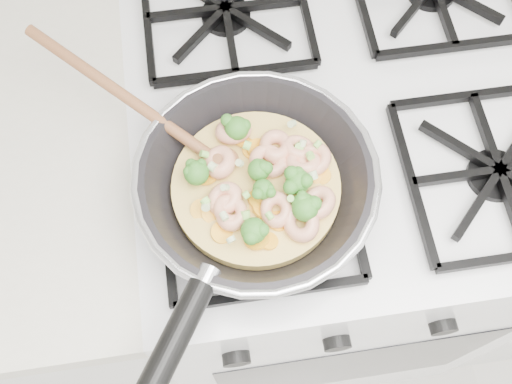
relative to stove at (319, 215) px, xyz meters
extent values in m
cube|color=white|center=(0.00, 0.00, -0.01)|extent=(0.60, 0.60, 0.90)
cube|color=black|center=(0.00, -0.30, -0.01)|extent=(0.48, 0.00, 0.40)
cube|color=black|center=(0.00, 0.00, 0.45)|extent=(0.56, 0.56, 0.02)
torus|color=silver|center=(-0.15, -0.14, 0.51)|extent=(0.28, 0.28, 0.01)
cylinder|color=black|center=(-0.28, -0.34, 0.51)|extent=(0.13, 0.18, 0.03)
cylinder|color=#E8C865|center=(-0.15, -0.14, 0.48)|extent=(0.20, 0.20, 0.02)
ellipsoid|color=brown|center=(-0.19, -0.11, 0.50)|extent=(0.06, 0.05, 0.01)
cylinder|color=brown|center=(-0.29, -0.01, 0.53)|extent=(0.20, 0.18, 0.07)
torus|color=#E2A785|center=(-0.11, -0.20, 0.50)|extent=(0.06, 0.06, 0.03)
torus|color=#E2A785|center=(-0.13, -0.12, 0.50)|extent=(0.06, 0.06, 0.02)
torus|color=#E2A785|center=(-0.19, -0.16, 0.50)|extent=(0.06, 0.06, 0.02)
torus|color=#E2A785|center=(-0.13, -0.18, 0.50)|extent=(0.05, 0.05, 0.02)
torus|color=#E2A785|center=(-0.12, -0.10, 0.50)|extent=(0.06, 0.05, 0.02)
torus|color=#E2A785|center=(-0.08, -0.18, 0.50)|extent=(0.06, 0.06, 0.03)
torus|color=#E2A785|center=(-0.19, -0.11, 0.50)|extent=(0.05, 0.05, 0.03)
torus|color=#E2A785|center=(-0.08, -0.12, 0.50)|extent=(0.07, 0.07, 0.02)
torus|color=#E2A785|center=(-0.09, -0.11, 0.50)|extent=(0.06, 0.06, 0.03)
torus|color=#E2A785|center=(-0.09, -0.12, 0.50)|extent=(0.06, 0.06, 0.03)
torus|color=#E2A785|center=(-0.17, -0.07, 0.50)|extent=(0.05, 0.05, 0.03)
torus|color=#E2A785|center=(-0.18, -0.17, 0.50)|extent=(0.06, 0.06, 0.02)
torus|color=#E2A785|center=(-0.18, -0.18, 0.50)|extent=(0.05, 0.05, 0.02)
ellipsoid|color=#40842B|center=(-0.16, -0.07, 0.51)|extent=(0.04, 0.04, 0.03)
ellipsoid|color=#40842B|center=(-0.22, -0.12, 0.51)|extent=(0.04, 0.04, 0.03)
ellipsoid|color=#40842B|center=(-0.10, -0.15, 0.51)|extent=(0.04, 0.04, 0.03)
ellipsoid|color=#40842B|center=(-0.16, -0.20, 0.51)|extent=(0.04, 0.04, 0.03)
ellipsoid|color=#40842B|center=(-0.10, -0.18, 0.51)|extent=(0.04, 0.04, 0.03)
ellipsoid|color=#40842B|center=(-0.14, -0.16, 0.51)|extent=(0.03, 0.03, 0.02)
ellipsoid|color=#40842B|center=(-0.10, -0.19, 0.51)|extent=(0.04, 0.04, 0.03)
ellipsoid|color=#40842B|center=(-0.15, -0.13, 0.51)|extent=(0.03, 0.03, 0.03)
cylinder|color=#F7A81F|center=(-0.07, -0.14, 0.49)|extent=(0.03, 0.03, 0.01)
cylinder|color=#F7A81F|center=(-0.15, -0.17, 0.49)|extent=(0.03, 0.03, 0.01)
cylinder|color=#F7A81F|center=(-0.14, -0.10, 0.49)|extent=(0.03, 0.03, 0.01)
cylinder|color=#F7A81F|center=(-0.20, -0.19, 0.49)|extent=(0.04, 0.04, 0.01)
cylinder|color=#F7A81F|center=(-0.20, -0.17, 0.49)|extent=(0.03, 0.03, 0.01)
cylinder|color=#F7A81F|center=(-0.20, -0.12, 0.49)|extent=(0.03, 0.03, 0.01)
cylinder|color=#F7A81F|center=(-0.14, -0.16, 0.49)|extent=(0.04, 0.04, 0.01)
cylinder|color=#F7A81F|center=(-0.22, -0.16, 0.49)|extent=(0.03, 0.03, 0.00)
cylinder|color=#F7A81F|center=(-0.15, -0.16, 0.49)|extent=(0.04, 0.04, 0.01)
cylinder|color=#F7A81F|center=(-0.16, -0.08, 0.49)|extent=(0.03, 0.03, 0.01)
cylinder|color=#F7A81F|center=(-0.15, -0.21, 0.49)|extent=(0.03, 0.03, 0.01)
cylinder|color=#F7A81F|center=(-0.15, -0.17, 0.49)|extent=(0.03, 0.03, 0.01)
cylinder|color=#F7A81F|center=(-0.07, -0.14, 0.49)|extent=(0.03, 0.03, 0.01)
cylinder|color=#F7A81F|center=(-0.15, -0.10, 0.49)|extent=(0.03, 0.03, 0.00)
cylinder|color=#F7A81F|center=(-0.13, -0.19, 0.49)|extent=(0.03, 0.03, 0.00)
cylinder|color=#F7A81F|center=(-0.16, -0.21, 0.49)|extent=(0.03, 0.03, 0.01)
cylinder|color=#87CD52|center=(-0.07, -0.11, 0.51)|extent=(0.01, 0.01, 0.01)
cylinder|color=#BED798|center=(-0.09, -0.10, 0.51)|extent=(0.01, 0.01, 0.01)
cylinder|color=#BED798|center=(-0.21, -0.17, 0.51)|extent=(0.01, 0.01, 0.01)
cylinder|color=#BED798|center=(-0.09, -0.14, 0.51)|extent=(0.01, 0.01, 0.01)
cylinder|color=#87CD52|center=(-0.20, -0.10, 0.51)|extent=(0.01, 0.01, 0.01)
cylinder|color=#BED798|center=(-0.19, -0.18, 0.51)|extent=(0.01, 0.01, 0.01)
cylinder|color=#BED798|center=(-0.19, -0.15, 0.52)|extent=(0.01, 0.01, 0.01)
cylinder|color=#87CD52|center=(-0.21, -0.16, 0.51)|extent=(0.01, 0.01, 0.01)
cylinder|color=#87CD52|center=(-0.17, -0.18, 0.51)|extent=(0.01, 0.01, 0.01)
cylinder|color=#BED798|center=(-0.10, -0.08, 0.51)|extent=(0.01, 0.01, 0.01)
cylinder|color=#BED798|center=(-0.20, -0.12, 0.51)|extent=(0.01, 0.01, 0.01)
cylinder|color=#87CD52|center=(-0.16, -0.16, 0.51)|extent=(0.01, 0.01, 0.01)
cylinder|color=#87CD52|center=(-0.09, -0.12, 0.51)|extent=(0.01, 0.01, 0.01)
cylinder|color=#87CD52|center=(-0.09, -0.11, 0.51)|extent=(0.01, 0.01, 0.01)
cylinder|color=#BED798|center=(-0.19, -0.21, 0.51)|extent=(0.01, 0.01, 0.01)
cylinder|color=#BED798|center=(-0.17, -0.12, 0.51)|extent=(0.01, 0.01, 0.01)
cylinder|color=#87CD52|center=(-0.15, -0.10, 0.51)|extent=(0.01, 0.01, 0.01)
cylinder|color=#87CD52|center=(-0.12, -0.17, 0.52)|extent=(0.01, 0.01, 0.01)
cylinder|color=#87CD52|center=(-0.14, -0.19, 0.51)|extent=(0.01, 0.01, 0.01)
camera|label=1|loc=(-0.19, -0.42, 1.11)|focal=41.80mm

